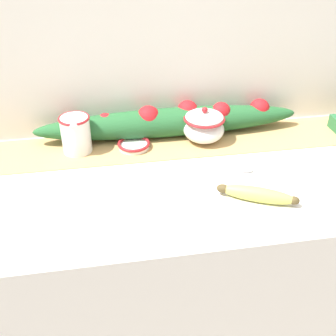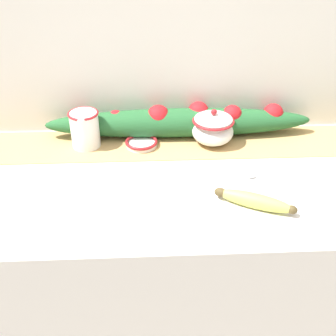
# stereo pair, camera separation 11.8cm
# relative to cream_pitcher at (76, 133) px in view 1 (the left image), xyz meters

# --- Properties ---
(countertop) EXTENTS (1.53, 0.63, 0.93)m
(countertop) POSITION_rel_cream_pitcher_xyz_m (0.31, -0.20, -0.53)
(countertop) COLOR silver
(countertop) RESTS_ON ground_plane
(back_wall) EXTENTS (2.33, 0.04, 2.40)m
(back_wall) POSITION_rel_cream_pitcher_xyz_m (0.31, 0.13, 0.20)
(back_wall) COLOR silver
(back_wall) RESTS_ON ground_plane
(table_runner) EXTENTS (1.41, 0.21, 0.00)m
(table_runner) POSITION_rel_cream_pitcher_xyz_m (0.31, -0.00, -0.07)
(table_runner) COLOR tan
(table_runner) RESTS_ON countertop
(cream_pitcher) EXTENTS (0.10, 0.12, 0.12)m
(cream_pitcher) POSITION_rel_cream_pitcher_xyz_m (0.00, 0.00, 0.00)
(cream_pitcher) COLOR white
(cream_pitcher) RESTS_ON countertop
(sugar_bowl) EXTENTS (0.14, 0.14, 0.12)m
(sugar_bowl) POSITION_rel_cream_pitcher_xyz_m (0.41, -0.00, -0.01)
(sugar_bowl) COLOR white
(sugar_bowl) RESTS_ON countertop
(small_dish) EXTENTS (0.11, 0.11, 0.02)m
(small_dish) POSITION_rel_cream_pitcher_xyz_m (0.18, -0.01, -0.05)
(small_dish) COLOR white
(small_dish) RESTS_ON countertop
(banana) EXTENTS (0.21, 0.13, 0.04)m
(banana) POSITION_rel_cream_pitcher_xyz_m (0.48, -0.35, -0.05)
(banana) COLOR #CCD156
(banana) RESTS_ON countertop
(spoon) EXTENTS (0.17, 0.09, 0.01)m
(spoon) POSITION_rel_cream_pitcher_xyz_m (0.49, -0.20, -0.06)
(spoon) COLOR silver
(spoon) RESTS_ON countertop
(poinsettia_garland) EXTENTS (0.90, 0.11, 0.11)m
(poinsettia_garland) POSITION_rel_cream_pitcher_xyz_m (0.31, 0.06, -0.01)
(poinsettia_garland) COLOR #235B2D
(poinsettia_garland) RESTS_ON countertop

